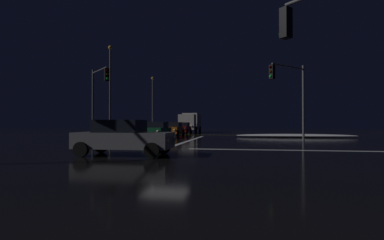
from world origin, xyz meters
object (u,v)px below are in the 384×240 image
(box_truck, at_px, (191,122))
(streetlamp_left_far, at_px, (153,100))
(sedan_green, at_px, (157,130))
(sedan_gray_crossing, at_px, (123,137))
(traffic_signal_nw, at_px, (98,90))
(traffic_signal_se, at_px, (372,25))
(sedan_orange, at_px, (173,129))
(traffic_signal_ne, at_px, (291,87))
(streetlamp_left_near, at_px, (110,84))
(sedan_red, at_px, (182,128))

(box_truck, bearing_deg, streetlamp_left_far, -172.05)
(sedan_green, bearing_deg, sedan_gray_crossing, -79.69)
(traffic_signal_nw, relative_size, traffic_signal_se, 1.10)
(sedan_orange, xyz_separation_m, traffic_signal_ne, (11.58, -9.21, 3.46))
(traffic_signal_nw, bearing_deg, streetlamp_left_near, 105.78)
(sedan_green, xyz_separation_m, traffic_signal_se, (11.42, -19.16, 3.26))
(sedan_red, relative_size, streetlamp_left_near, 0.43)
(sedan_green, bearing_deg, traffic_signal_nw, -143.35)
(traffic_signal_nw, relative_size, traffic_signal_ne, 1.03)
(sedan_green, xyz_separation_m, traffic_signal_nw, (-4.44, -3.30, 3.56))
(sedan_green, height_order, sedan_orange, same)
(streetlamp_left_near, bearing_deg, sedan_gray_crossing, -63.78)
(streetlamp_left_far, height_order, streetlamp_left_near, streetlamp_left_near)
(box_truck, height_order, sedan_gray_crossing, box_truck)
(box_truck, xyz_separation_m, streetlamp_left_near, (-6.14, -16.86, 3.99))
(sedan_gray_crossing, bearing_deg, sedan_green, 100.31)
(box_truck, height_order, traffic_signal_ne, traffic_signal_ne)
(traffic_signal_se, height_order, streetlamp_left_near, streetlamp_left_near)
(sedan_green, bearing_deg, traffic_signal_se, -59.20)
(sedan_red, height_order, sedan_gray_crossing, same)
(sedan_green, distance_m, traffic_signal_se, 22.55)
(sedan_orange, xyz_separation_m, sedan_gray_crossing, (2.56, -21.08, 0.00))
(traffic_signal_nw, height_order, traffic_signal_se, traffic_signal_nw)
(sedan_red, distance_m, box_truck, 8.02)
(sedan_gray_crossing, bearing_deg, box_truck, 94.64)
(sedan_orange, bearing_deg, streetlamp_left_far, 116.03)
(sedan_orange, height_order, traffic_signal_se, traffic_signal_se)
(sedan_gray_crossing, relative_size, streetlamp_left_far, 0.48)
(traffic_signal_se, bearing_deg, sedan_red, 110.02)
(box_truck, height_order, traffic_signal_nw, traffic_signal_nw)
(streetlamp_left_far, bearing_deg, sedan_green, -71.87)
(sedan_gray_crossing, bearing_deg, sedan_red, 95.60)
(traffic_signal_nw, distance_m, streetlamp_left_far, 22.36)
(box_truck, bearing_deg, sedan_orange, -88.81)
(sedan_green, distance_m, sedan_gray_crossing, 15.54)
(traffic_signal_se, xyz_separation_m, streetlamp_left_near, (-17.63, 22.13, 1.63))
(traffic_signal_nw, xyz_separation_m, traffic_signal_ne, (16.24, -0.11, -0.10))
(sedan_gray_crossing, xyz_separation_m, traffic_signal_ne, (9.02, 11.87, 3.46))
(sedan_red, xyz_separation_m, streetlamp_left_far, (-6.33, 7.11, 4.39))
(sedan_red, distance_m, traffic_signal_nw, 16.23)
(streetlamp_left_near, bearing_deg, streetlamp_left_far, 90.00)
(sedan_gray_crossing, xyz_separation_m, streetlamp_left_far, (-8.99, 34.26, 4.39))
(sedan_gray_crossing, bearing_deg, streetlamp_left_near, 116.22)
(sedan_red, height_order, traffic_signal_nw, traffic_signal_nw)
(streetlamp_left_near, bearing_deg, traffic_signal_ne, -19.52)
(sedan_green, relative_size, traffic_signal_se, 0.75)
(traffic_signal_ne, bearing_deg, box_truck, 117.05)
(traffic_signal_nw, relative_size, streetlamp_left_far, 0.71)
(sedan_gray_crossing, xyz_separation_m, streetlamp_left_near, (-8.99, 18.26, 4.89))
(sedan_orange, distance_m, traffic_signal_ne, 15.20)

